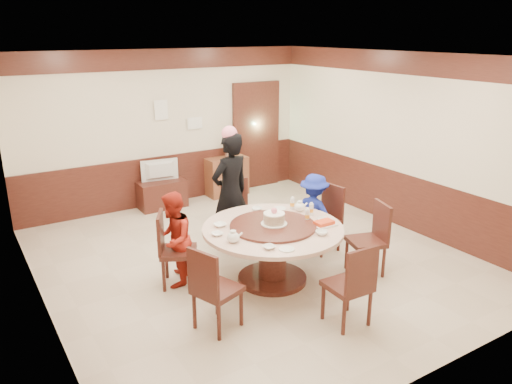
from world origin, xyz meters
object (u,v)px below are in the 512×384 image
shrimp_platter (324,223)px  side_cabinet (227,176)px  person_standing (230,193)px  thermos (228,148)px  banquet_table (273,243)px  television (161,171)px  tv_stand (162,194)px  birthday_cake (274,218)px  person_red (173,239)px  person_blue (314,213)px

shrimp_platter → side_cabinet: shrimp_platter is taller
person_standing → thermos: person_standing is taller
banquet_table → television: size_ratio=2.64×
shrimp_platter → banquet_table: bearing=151.5°
tv_stand → side_cabinet: (1.37, 0.03, 0.12)m
person_standing → shrimp_platter: person_standing is taller
person_standing → birthday_cake: size_ratio=5.29×
birthday_cake → thermos: (1.25, 3.44, 0.08)m
television → thermos: size_ratio=1.77×
person_red → person_blue: size_ratio=1.05×
person_red → side_cabinet: size_ratio=1.52×
person_red → thermos: person_red is taller
tv_stand → thermos: (1.41, 0.03, 0.69)m
person_red → thermos: size_ratio=3.21×
person_standing → birthday_cake: person_standing is taller
banquet_table → shrimp_platter: size_ratio=5.93×
person_blue → television: person_blue is taller
thermos → banquet_table: bearing=-110.3°
person_red → tv_stand: size_ratio=1.43×
banquet_table → person_standing: person_standing is taller
birthday_cake → person_standing: bearing=89.5°
tv_stand → shrimp_platter: bearing=-79.2°
birthday_cake → banquet_table: bearing=-159.9°
banquet_table → tv_stand: banquet_table is taller
person_red → shrimp_platter: person_red is taller
person_red → tv_stand: (0.96, 2.82, -0.36)m
person_red → thermos: 3.72m
person_red → television: bearing=-166.9°
person_standing → person_red: person_standing is taller
person_standing → thermos: 2.62m
person_blue → person_red: bearing=64.2°
birthday_cake → person_blue: bearing=24.6°
tv_stand → side_cabinet: size_ratio=1.06×
person_red → shrimp_platter: bearing=93.3°
person_blue → thermos: (0.24, 2.98, 0.36)m
banquet_table → thermos: 3.70m
person_red → person_blue: 2.14m
banquet_table → birthday_cake: (0.02, 0.01, 0.32)m
person_standing → shrimp_platter: (0.54, -1.46, -0.10)m
shrimp_platter → tv_stand: bearing=100.8°
person_blue → tv_stand: (-1.17, 2.95, -0.33)m
person_blue → side_cabinet: (0.20, 2.98, -0.21)m
person_blue → side_cabinet: bearing=-26.1°
person_blue → thermos: 3.01m
person_red → person_blue: bearing=118.5°
shrimp_platter → thermos: (0.70, 3.76, 0.16)m
person_red → birthday_cake: person_red is taller
banquet_table → shrimp_platter: bearing=-28.5°
shrimp_platter → television: size_ratio=0.45×
person_standing → television: size_ratio=2.61×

